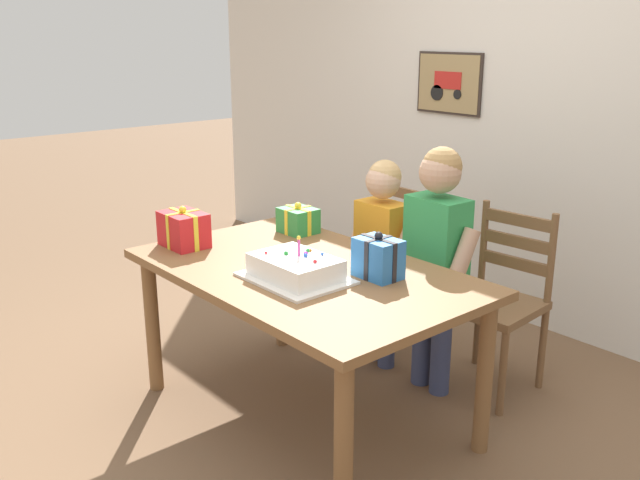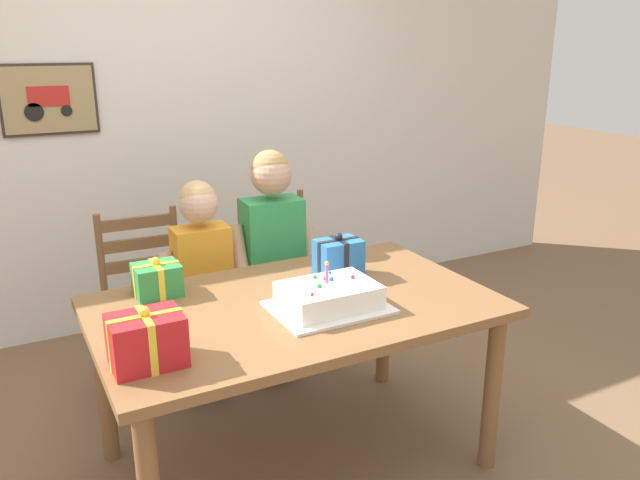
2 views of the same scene
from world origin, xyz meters
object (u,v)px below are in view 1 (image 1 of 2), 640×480
Objects in this scene: gift_box_red_large at (298,220)px; gift_box_beside_cake at (378,258)px; birthday_cake at (295,269)px; dining_table at (305,287)px; chair_left at (387,262)px; child_older at (436,247)px; gift_box_corner_small at (184,229)px; chair_right at (497,300)px; child_younger at (381,244)px.

gift_box_beside_cake reaches higher than gift_box_red_large.
gift_box_beside_cake is at bearing 54.46° from birthday_cake.
chair_left is (-0.38, 0.93, -0.19)m from dining_table.
dining_table is at bearing -106.49° from child_older.
chair_left is (-0.47, 1.05, -0.32)m from birthday_cake.
dining_table is at bearing 20.18° from gift_box_corner_small.
chair_left and chair_right have the same top height.
chair_right is at bearing 35.00° from gift_box_red_large.
gift_box_corner_small is at bearing -132.93° from child_older.
chair_right is at bearing -0.01° from chair_left.
gift_box_red_large is 0.20× the size of chair_right.
gift_box_red_large is 0.74m from child_older.
chair_left is 0.70m from child_older.
birthday_cake is at bearing -65.80° from chair_left.
chair_left is at bearing 131.53° from gift_box_beside_cake.
birthday_cake is 0.48× the size of chair_right.
child_older is (0.66, 0.32, -0.05)m from gift_box_red_large.
gift_box_corner_small is at bearing -171.03° from birthday_cake.
gift_box_red_large is 0.79× the size of gift_box_corner_small.
birthday_cake is 0.35m from gift_box_beside_cake.
gift_box_beside_cake is 0.51m from child_older.
child_older is (-0.10, 0.50, -0.08)m from gift_box_beside_cake.
child_older is at bearing -124.88° from chair_right.
gift_box_red_large is at bearing 140.23° from birthday_cake.
gift_box_beside_cake is (0.76, -0.17, 0.02)m from gift_box_red_large.
dining_table is 0.20m from birthday_cake.
chair_left is at bearing 128.40° from child_younger.
gift_box_beside_cake is at bearing -48.47° from chair_left.
child_older is 0.38m from child_younger.
birthday_cake is 2.35× the size of gift_box_red_large.
chair_left is at bearing 155.23° from child_older.
child_younger is at bearing -51.60° from chair_left.
chair_left is at bearing 179.99° from chair_right.
birthday_cake is at bearing -71.63° from child_younger.
gift_box_red_large is (-0.55, 0.46, 0.02)m from birthday_cake.
child_older is at bearing 73.51° from dining_table.
child_older reaches higher than dining_table.
child_older is at bearing 82.10° from birthday_cake.
birthday_cake is at bearing -97.90° from child_older.
gift_box_beside_cake reaches higher than birthday_cake.
child_older reaches higher than chair_right.
child_older reaches higher than birthday_cake.
gift_box_corner_small is 1.25m from chair_left.
birthday_cake reaches higher than chair_right.
chair_right is 0.74× the size of child_older.
gift_box_red_large is at bearing 72.97° from gift_box_corner_small.
child_older is (0.20, 0.66, 0.10)m from dining_table.
dining_table is 1.27× the size of child_older.
chair_right is at bearing 67.63° from dining_table.
gift_box_beside_cake is (0.29, 0.17, 0.17)m from dining_table.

